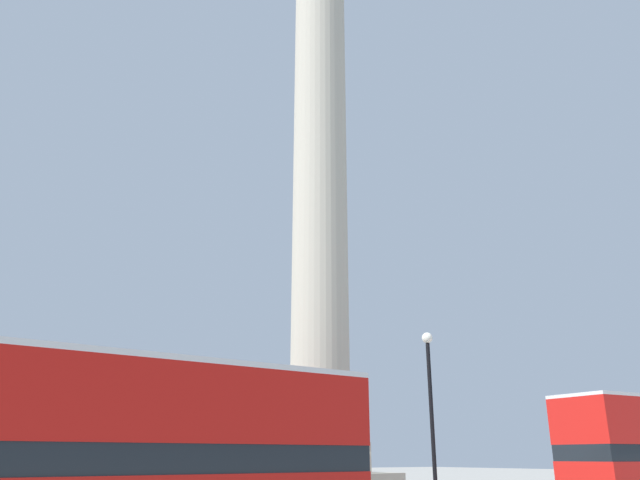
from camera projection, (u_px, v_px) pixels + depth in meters
monument_column at (320, 247)px, 22.93m from camera, size 5.46×5.46×25.37m
bus_b at (110, 458)px, 11.91m from camera, size 11.12×3.22×4.24m
street_lamp at (432, 423)px, 21.28m from camera, size 0.38×0.38×6.57m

